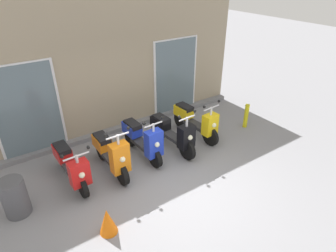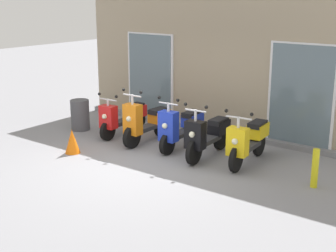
% 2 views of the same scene
% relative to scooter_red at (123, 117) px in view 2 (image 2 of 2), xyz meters
% --- Properties ---
extents(ground_plane, '(40.00, 40.00, 0.00)m').
position_rel_scooter_red_xyz_m(ground_plane, '(1.68, -1.38, -0.44)').
color(ground_plane, gray).
extents(storefront_facade, '(8.04, 0.50, 3.53)m').
position_rel_scooter_red_xyz_m(storefront_facade, '(1.68, 1.67, 1.26)').
color(storefront_facade, gray).
rests_on(storefront_facade, ground_plane).
extents(scooter_red, '(0.58, 1.61, 1.09)m').
position_rel_scooter_red_xyz_m(scooter_red, '(0.00, 0.00, 0.00)').
color(scooter_red, black).
rests_on(scooter_red, ground_plane).
extents(scooter_orange, '(0.56, 1.58, 1.31)m').
position_rel_scooter_red_xyz_m(scooter_orange, '(0.85, -0.16, 0.05)').
color(scooter_orange, black).
rests_on(scooter_orange, ground_plane).
extents(scooter_blue, '(0.53, 1.57, 1.23)m').
position_rel_scooter_red_xyz_m(scooter_blue, '(1.72, -0.04, 0.05)').
color(scooter_blue, black).
rests_on(scooter_blue, ground_plane).
extents(scooter_black, '(0.53, 1.68, 1.23)m').
position_rel_scooter_red_xyz_m(scooter_black, '(2.49, -0.16, 0.04)').
color(scooter_black, black).
rests_on(scooter_black, ground_plane).
extents(scooter_yellow, '(0.58, 1.65, 1.19)m').
position_rel_scooter_red_xyz_m(scooter_yellow, '(3.35, -0.01, 0.05)').
color(scooter_yellow, black).
rests_on(scooter_yellow, ground_plane).
extents(traffic_cone, '(0.32, 0.32, 0.52)m').
position_rel_scooter_red_xyz_m(traffic_cone, '(0.08, -1.69, -0.18)').
color(traffic_cone, orange).
rests_on(traffic_cone, ground_plane).
extents(curb_bollard, '(0.12, 0.12, 0.70)m').
position_rel_scooter_red_xyz_m(curb_bollard, '(4.87, -0.41, -0.09)').
color(curb_bollard, yellow).
rests_on(curb_bollard, ground_plane).
extents(trash_bin, '(0.46, 0.46, 0.76)m').
position_rel_scooter_red_xyz_m(trash_bin, '(-1.15, -0.33, -0.06)').
color(trash_bin, '#4C4C51').
rests_on(trash_bin, ground_plane).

